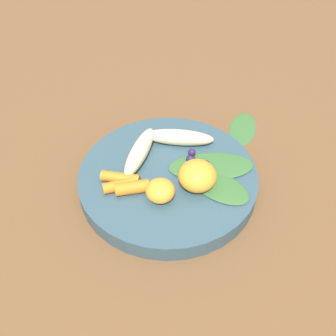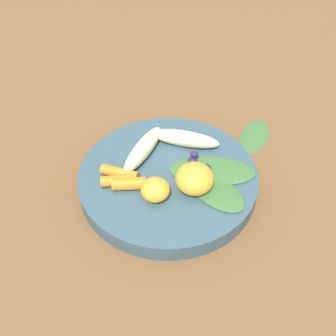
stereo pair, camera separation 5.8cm
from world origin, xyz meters
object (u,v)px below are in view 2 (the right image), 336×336
bowl (168,179)px  banana_peeled_right (184,139)px  orange_segment_near (195,179)px  kale_leaf_stray (254,135)px  banana_peeled_left (143,149)px

bowl → banana_peeled_right: 0.07m
orange_segment_near → kale_leaf_stray: bearing=-39.5°
banana_peeled_left → orange_segment_near: 0.11m
orange_segment_near → bowl: bearing=47.8°
banana_peeled_right → orange_segment_near: bearing=111.0°
bowl → orange_segment_near: (-0.03, -0.04, 0.03)m
banana_peeled_left → kale_leaf_stray: size_ratio=1.16×
bowl → banana_peeled_right: bearing=-24.3°
bowl → kale_leaf_stray: (0.11, -0.16, -0.01)m
banana_peeled_right → banana_peeled_left: bearing=34.8°
bowl → kale_leaf_stray: 0.20m
orange_segment_near → banana_peeled_left: bearing=45.3°
banana_peeled_left → kale_leaf_stray: 0.21m
banana_peeled_left → banana_peeled_right: (0.02, -0.07, 0.00)m
banana_peeled_left → banana_peeled_right: 0.07m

